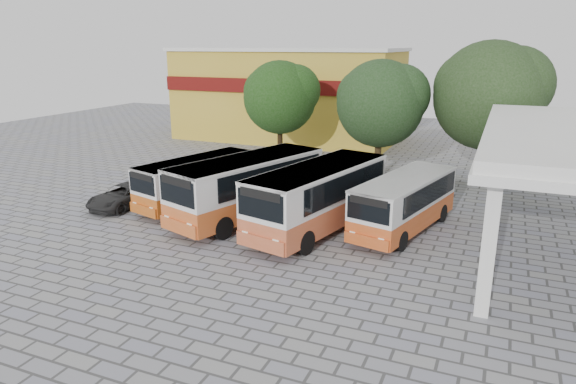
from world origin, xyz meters
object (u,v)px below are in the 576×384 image
at_px(parked_car, 124,196).
at_px(bus_far_left, 198,179).
at_px(bus_centre_left, 248,184).
at_px(bus_far_right, 405,200).
at_px(bus_centre_right, 319,194).

bearing_deg(parked_car, bus_far_left, 30.57).
xyz_separation_m(bus_centre_left, bus_far_right, (7.62, 1.27, -0.30)).
bearing_deg(bus_centre_right, parked_car, -163.72).
xyz_separation_m(bus_centre_right, bus_far_right, (3.76, 1.52, -0.29)).
bearing_deg(parked_car, bus_centre_right, 6.91).
distance_m(bus_centre_left, parked_car, 7.38).
bearing_deg(bus_centre_left, bus_centre_right, 14.26).
distance_m(bus_far_left, bus_far_right, 11.22).
height_order(bus_centre_left, parked_car, bus_centre_left).
height_order(bus_centre_left, bus_centre_right, bus_centre_left).
height_order(bus_far_left, bus_centre_left, bus_centre_left).
relative_size(bus_centre_right, parked_car, 2.08).
bearing_deg(bus_centre_right, bus_far_left, -176.14).
height_order(bus_centre_right, parked_car, bus_centre_right).
relative_size(bus_far_left, bus_far_right, 1.00).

